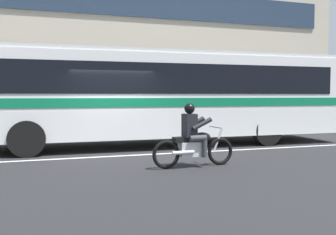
% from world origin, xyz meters
% --- Properties ---
extents(ground_plane, '(60.00, 60.00, 0.00)m').
position_xyz_m(ground_plane, '(0.00, 0.00, 0.00)').
color(ground_plane, black).
extents(sidewalk_curb, '(28.00, 3.80, 0.15)m').
position_xyz_m(sidewalk_curb, '(0.00, 5.10, 0.07)').
color(sidewalk_curb, '#A39E93').
rests_on(sidewalk_curb, ground_plane).
extents(lane_center_stripe, '(26.60, 0.14, 0.01)m').
position_xyz_m(lane_center_stripe, '(0.00, -0.60, 0.00)').
color(lane_center_stripe, silver).
rests_on(lane_center_stripe, ground_plane).
extents(office_building_facade, '(28.00, 0.89, 9.03)m').
position_xyz_m(office_building_facade, '(0.00, 7.38, 4.52)').
color(office_building_facade, '#B2A893').
rests_on(office_building_facade, ground_plane).
extents(transit_bus, '(13.41, 2.78, 3.22)m').
position_xyz_m(transit_bus, '(1.69, 1.19, 1.88)').
color(transit_bus, white).
rests_on(transit_bus, ground_plane).
extents(motorcycle_with_rider, '(2.14, 0.64, 1.56)m').
position_xyz_m(motorcycle_with_rider, '(1.52, -2.73, 0.66)').
color(motorcycle_with_rider, black).
rests_on(motorcycle_with_rider, ground_plane).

